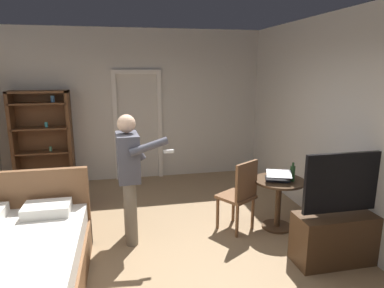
# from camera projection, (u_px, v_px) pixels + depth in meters

# --- Properties ---
(ground_plane) EXTENTS (7.18, 7.18, 0.00)m
(ground_plane) POSITION_uv_depth(u_px,v_px,m) (154.00, 271.00, 3.69)
(ground_plane) COLOR #997A56
(wall_back) EXTENTS (5.19, 0.12, 2.89)m
(wall_back) POSITION_uv_depth(u_px,v_px,m) (135.00, 106.00, 6.53)
(wall_back) COLOR beige
(wall_back) RESTS_ON ground_plane
(wall_right) EXTENTS (0.12, 6.77, 2.89)m
(wall_right) POSITION_uv_depth(u_px,v_px,m) (370.00, 133.00, 3.88)
(wall_right) COLOR beige
(wall_right) RESTS_ON ground_plane
(doorway_frame) EXTENTS (0.93, 0.08, 2.13)m
(doorway_frame) POSITION_uv_depth(u_px,v_px,m) (138.00, 118.00, 6.52)
(doorway_frame) COLOR white
(doorway_frame) RESTS_ON ground_plane
(bookshelf) EXTENTS (1.02, 0.32, 1.78)m
(bookshelf) POSITION_uv_depth(u_px,v_px,m) (43.00, 136.00, 6.09)
(bookshelf) COLOR brown
(bookshelf) RESTS_ON ground_plane
(tv_flatscreen) EXTENTS (1.19, 0.40, 1.30)m
(tv_flatscreen) POSITION_uv_depth(u_px,v_px,m) (346.00, 230.00, 3.82)
(tv_flatscreen) COLOR #4C331E
(tv_flatscreen) RESTS_ON ground_plane
(side_table) EXTENTS (0.68, 0.68, 0.70)m
(side_table) POSITION_uv_depth(u_px,v_px,m) (279.00, 195.00, 4.58)
(side_table) COLOR #4C331E
(side_table) RESTS_ON ground_plane
(laptop) EXTENTS (0.41, 0.42, 0.16)m
(laptop) POSITION_uv_depth(u_px,v_px,m) (278.00, 177.00, 4.47)
(laptop) COLOR black
(laptop) RESTS_ON side_table
(bottle_on_table) EXTENTS (0.06, 0.06, 0.26)m
(bottle_on_table) POSITION_uv_depth(u_px,v_px,m) (293.00, 173.00, 4.46)
(bottle_on_table) COLOR #295125
(bottle_on_table) RESTS_ON side_table
(wooden_chair) EXTENTS (0.58, 0.58, 0.99)m
(wooden_chair) POSITION_uv_depth(u_px,v_px,m) (240.00, 193.00, 4.49)
(wooden_chair) COLOR brown
(wooden_chair) RESTS_ON ground_plane
(person_blue_shirt) EXTENTS (0.67, 0.61, 1.63)m
(person_blue_shirt) POSITION_uv_depth(u_px,v_px,m) (129.00, 169.00, 4.16)
(person_blue_shirt) COLOR gray
(person_blue_shirt) RESTS_ON ground_plane
(suitcase_dark) EXTENTS (0.68, 0.52, 0.42)m
(suitcase_dark) POSITION_uv_depth(u_px,v_px,m) (67.00, 195.00, 5.30)
(suitcase_dark) COLOR #4C1919
(suitcase_dark) RESTS_ON ground_plane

